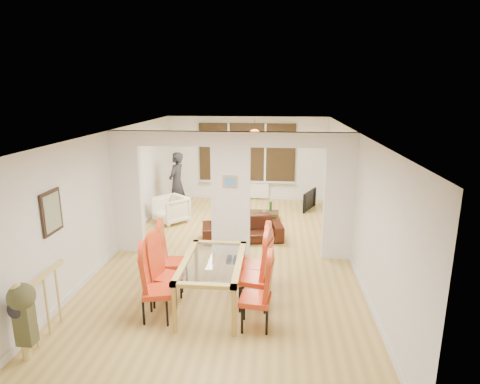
# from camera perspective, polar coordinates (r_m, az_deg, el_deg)

# --- Properties ---
(floor) EXTENTS (5.00, 9.00, 0.01)m
(floor) POSITION_cam_1_polar(r_m,az_deg,el_deg) (8.69, -1.28, -8.72)
(floor) COLOR tan
(floor) RESTS_ON ground
(room_walls) EXTENTS (5.00, 9.00, 2.60)m
(room_walls) POSITION_cam_1_polar(r_m,az_deg,el_deg) (8.26, -1.33, -0.41)
(room_walls) COLOR silver
(room_walls) RESTS_ON floor
(divider_wall) EXTENTS (5.00, 0.18, 2.60)m
(divider_wall) POSITION_cam_1_polar(r_m,az_deg,el_deg) (8.26, -1.33, -0.41)
(divider_wall) COLOR white
(divider_wall) RESTS_ON floor
(bay_window_blinds) EXTENTS (3.00, 0.08, 1.80)m
(bay_window_blinds) POSITION_cam_1_polar(r_m,az_deg,el_deg) (12.56, 1.00, 5.66)
(bay_window_blinds) COLOR black
(bay_window_blinds) RESTS_ON room_walls
(radiator) EXTENTS (1.40, 0.08, 0.50)m
(radiator) POSITION_cam_1_polar(r_m,az_deg,el_deg) (12.76, 0.96, 0.30)
(radiator) COLOR white
(radiator) RESTS_ON floor
(pendant_light) EXTENTS (0.36, 0.36, 0.36)m
(pendant_light) POSITION_cam_1_polar(r_m,az_deg,el_deg) (11.32, 2.10, 8.01)
(pendant_light) COLOR orange
(pendant_light) RESTS_ON room_walls
(stair_newel) EXTENTS (0.40, 1.20, 1.10)m
(stair_newel) POSITION_cam_1_polar(r_m,az_deg,el_deg) (6.38, -26.10, -13.86)
(stair_newel) COLOR #D6B862
(stair_newel) RESTS_ON floor
(wall_poster) EXTENTS (0.04, 0.52, 0.67)m
(wall_poster) POSITION_cam_1_polar(r_m,az_deg,el_deg) (6.74, -25.23, -2.61)
(wall_poster) COLOR gray
(wall_poster) RESTS_ON room_walls
(pillar_photo) EXTENTS (0.30, 0.03, 0.25)m
(pillar_photo) POSITION_cam_1_polar(r_m,az_deg,el_deg) (8.10, -1.42, 1.47)
(pillar_photo) COLOR #4C8CD8
(pillar_photo) RESTS_ON divider_wall
(dining_table) EXTENTS (0.95, 1.69, 0.79)m
(dining_table) POSITION_cam_1_polar(r_m,az_deg,el_deg) (6.61, -3.90, -12.76)
(dining_table) COLOR #BC9845
(dining_table) RESTS_ON floor
(dining_chair_la) EXTENTS (0.53, 0.53, 1.10)m
(dining_chair_la) POSITION_cam_1_polar(r_m,az_deg,el_deg) (6.30, -11.63, -12.98)
(dining_chair_la) COLOR red
(dining_chair_la) RESTS_ON floor
(dining_chair_lb) EXTENTS (0.53, 0.53, 1.09)m
(dining_chair_lb) POSITION_cam_1_polar(r_m,az_deg,el_deg) (6.70, -10.38, -11.21)
(dining_chair_lb) COLOR red
(dining_chair_lb) RESTS_ON floor
(dining_chair_lc) EXTENTS (0.50, 0.50, 1.10)m
(dining_chair_lc) POSITION_cam_1_polar(r_m,az_deg,el_deg) (7.18, -9.43, -9.28)
(dining_chair_lc) COLOR red
(dining_chair_lc) RESTS_ON floor
(dining_chair_ra) EXTENTS (0.48, 0.48, 1.08)m
(dining_chair_ra) POSITION_cam_1_polar(r_m,az_deg,el_deg) (5.99, 2.18, -14.28)
(dining_chair_ra) COLOR red
(dining_chair_ra) RESTS_ON floor
(dining_chair_rb) EXTENTS (0.56, 0.56, 1.18)m
(dining_chair_rb) POSITION_cam_1_polar(r_m,az_deg,el_deg) (6.48, 1.89, -11.45)
(dining_chair_rb) COLOR red
(dining_chair_rb) RESTS_ON floor
(dining_chair_rc) EXTENTS (0.50, 0.50, 1.12)m
(dining_chair_rc) POSITION_cam_1_polar(r_m,az_deg,el_deg) (6.98, 2.16, -9.75)
(dining_chair_rc) COLOR red
(dining_chair_rc) RESTS_ON floor
(sofa) EXTENTS (1.95, 1.03, 0.54)m
(sofa) POSITION_cam_1_polar(r_m,az_deg,el_deg) (9.35, 0.35, -5.23)
(sofa) COLOR black
(sofa) RESTS_ON floor
(armchair) EXTENTS (1.06, 1.06, 0.69)m
(armchair) POSITION_cam_1_polar(r_m,az_deg,el_deg) (10.69, -9.79, -2.47)
(armchair) COLOR white
(armchair) RESTS_ON floor
(person) EXTENTS (0.70, 0.54, 1.72)m
(person) POSITION_cam_1_polar(r_m,az_deg,el_deg) (11.43, -8.98, 1.34)
(person) COLOR black
(person) RESTS_ON floor
(television) EXTENTS (0.94, 0.52, 0.56)m
(television) POSITION_cam_1_polar(r_m,az_deg,el_deg) (11.88, 9.43, -1.07)
(television) COLOR black
(television) RESTS_ON floor
(coffee_table) EXTENTS (0.97, 0.62, 0.21)m
(coffee_table) POSITION_cam_1_polar(r_m,az_deg,el_deg) (10.85, 3.14, -3.37)
(coffee_table) COLOR #362612
(coffee_table) RESTS_ON floor
(bottle) EXTENTS (0.07, 0.07, 0.28)m
(bottle) POSITION_cam_1_polar(r_m,az_deg,el_deg) (10.86, 4.37, -2.02)
(bottle) COLOR #143F19
(bottle) RESTS_ON coffee_table
(bowl) EXTENTS (0.23, 0.23, 0.06)m
(bowl) POSITION_cam_1_polar(r_m,az_deg,el_deg) (10.70, 3.32, -2.89)
(bowl) COLOR #362612
(bowl) RESTS_ON coffee_table
(shoes) EXTENTS (0.23, 0.25, 0.10)m
(shoes) POSITION_cam_1_polar(r_m,az_deg,el_deg) (8.25, -1.06, -9.68)
(shoes) COLOR black
(shoes) RESTS_ON floor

